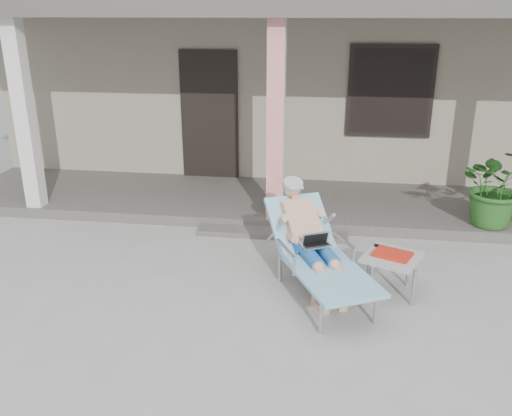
# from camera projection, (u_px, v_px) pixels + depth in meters

# --- Properties ---
(ground) EXTENTS (60.00, 60.00, 0.00)m
(ground) POSITION_uv_depth(u_px,v_px,m) (251.00, 306.00, 5.53)
(ground) COLOR #9E9E99
(ground) RESTS_ON ground
(house) EXTENTS (10.40, 5.40, 3.30)m
(house) POSITION_uv_depth(u_px,v_px,m) (299.00, 72.00, 10.99)
(house) COLOR gray
(house) RESTS_ON ground
(porch_deck) EXTENTS (10.00, 2.00, 0.15)m
(porch_deck) POSITION_uv_depth(u_px,v_px,m) (281.00, 202.00, 8.29)
(porch_deck) COLOR #605B56
(porch_deck) RESTS_ON ground
(porch_overhang) EXTENTS (10.00, 2.30, 2.85)m
(porch_overhang) POSITION_uv_depth(u_px,v_px,m) (283.00, 14.00, 7.31)
(porch_overhang) COLOR silver
(porch_overhang) RESTS_ON porch_deck
(porch_step) EXTENTS (2.00, 0.30, 0.07)m
(porch_step) POSITION_uv_depth(u_px,v_px,m) (272.00, 233.00, 7.24)
(porch_step) COLOR #605B56
(porch_step) RESTS_ON ground
(lounger) EXTENTS (1.34, 1.82, 1.15)m
(lounger) POSITION_uv_depth(u_px,v_px,m) (314.00, 228.00, 5.65)
(lounger) COLOR #B7B7BC
(lounger) RESTS_ON ground
(side_table) EXTENTS (0.70, 0.70, 0.48)m
(side_table) POSITION_uv_depth(u_px,v_px,m) (392.00, 259.00, 5.64)
(side_table) COLOR #A1A19D
(side_table) RESTS_ON ground
(potted_palm) EXTENTS (0.98, 0.85, 1.08)m
(potted_palm) POSITION_uv_depth(u_px,v_px,m) (498.00, 186.00, 7.04)
(potted_palm) COLOR #26591E
(potted_palm) RESTS_ON porch_deck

